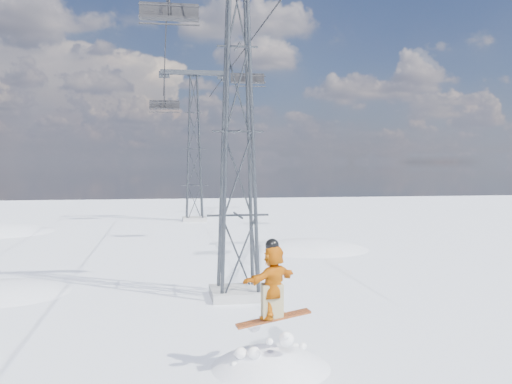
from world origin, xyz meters
TOP-DOWN VIEW (x-y plane):
  - lift_tower_near at (0.80, 8.00)m, footprint 5.20×1.80m
  - lift_tower_far at (0.80, 33.00)m, footprint 5.20×1.80m
  - haul_cables at (0.80, 19.50)m, footprint 4.46×51.00m
  - lift_chair_near at (-1.40, 7.25)m, footprint 1.81×0.52m
  - lift_chair_mid at (3.00, 20.27)m, footprint 1.86×0.53m
  - lift_chair_far at (-1.40, 32.05)m, footprint 2.21×0.64m

SIDE VIEW (x-z plane):
  - lift_tower_near at x=0.80m, z-range -0.24..11.18m
  - lift_tower_far at x=0.80m, z-range -0.24..11.18m
  - lift_chair_far at x=-1.40m, z-range 7.28..10.03m
  - lift_chair_mid at x=3.00m, z-range 7.86..10.16m
  - lift_chair_near at x=-1.40m, z-range 7.93..10.18m
  - haul_cables at x=0.80m, z-range 10.82..10.88m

